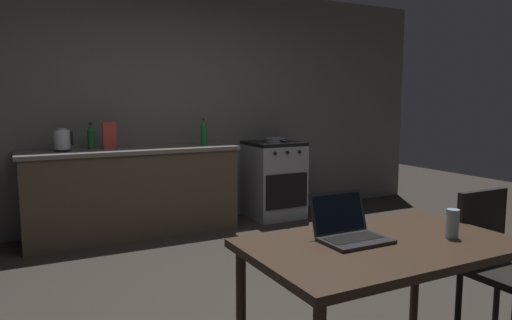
% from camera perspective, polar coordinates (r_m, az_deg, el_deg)
% --- Properties ---
extents(ground_plane, '(12.00, 12.00, 0.00)m').
position_cam_1_polar(ground_plane, '(3.35, 2.26, -17.19)').
color(ground_plane, '#2D2823').
extents(back_wall, '(6.40, 0.10, 2.67)m').
position_cam_1_polar(back_wall, '(5.46, -8.02, 6.62)').
color(back_wall, '#615F5A').
rests_on(back_wall, ground_plane).
extents(kitchen_counter, '(2.16, 0.64, 0.90)m').
position_cam_1_polar(kitchen_counter, '(5.00, -14.75, -3.73)').
color(kitchen_counter, '#4C3D2D').
rests_on(kitchen_counter, ground_plane).
extents(stove_oven, '(0.60, 0.62, 0.90)m').
position_cam_1_polar(stove_oven, '(5.60, 2.17, -2.38)').
color(stove_oven, gray).
rests_on(stove_oven, ground_plane).
extents(dining_table, '(1.30, 0.79, 0.71)m').
position_cam_1_polar(dining_table, '(2.38, 14.96, -11.20)').
color(dining_table, '#332319').
rests_on(dining_table, ground_plane).
extents(chair, '(0.40, 0.40, 0.87)m').
position_cam_1_polar(chair, '(3.04, 27.14, -10.57)').
color(chair, black).
rests_on(chair, ground_plane).
extents(laptop, '(0.32, 0.28, 0.22)m').
position_cam_1_polar(laptop, '(2.35, 11.35, -8.47)').
color(laptop, '#232326').
rests_on(laptop, dining_table).
extents(electric_kettle, '(0.18, 0.15, 0.22)m').
position_cam_1_polar(electric_kettle, '(4.83, -22.54, 2.22)').
color(electric_kettle, black).
rests_on(electric_kettle, kitchen_counter).
extents(bottle, '(0.07, 0.07, 0.29)m').
position_cam_1_polar(bottle, '(5.10, -6.39, 3.34)').
color(bottle, '#19592D').
rests_on(bottle, kitchen_counter).
extents(frying_pan, '(0.25, 0.42, 0.05)m').
position_cam_1_polar(frying_pan, '(5.52, 2.48, 2.49)').
color(frying_pan, gray).
rests_on(frying_pan, stove_oven).
extents(drinking_glass, '(0.06, 0.06, 0.14)m').
position_cam_1_polar(drinking_glass, '(2.52, 22.80, -7.16)').
color(drinking_glass, '#99B7C6').
rests_on(drinking_glass, dining_table).
extents(cereal_box, '(0.13, 0.05, 0.27)m').
position_cam_1_polar(cereal_box, '(4.91, -17.42, 2.86)').
color(cereal_box, '#B2382D').
rests_on(cereal_box, kitchen_counter).
extents(bottle_b, '(0.07, 0.07, 0.26)m').
position_cam_1_polar(bottle_b, '(4.94, -19.46, 2.68)').
color(bottle_b, '#19592D').
rests_on(bottle_b, kitchen_counter).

